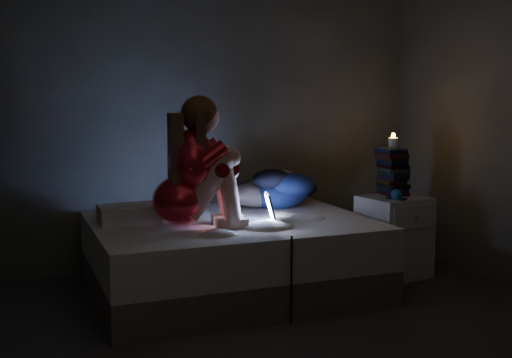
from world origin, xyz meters
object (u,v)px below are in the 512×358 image
bed (231,256)px  candle (393,142)px  laptop (251,208)px  nightstand (394,236)px  phone (394,199)px  woman (179,162)px

bed → candle: candle is taller
laptop → nightstand: (1.20, 0.11, -0.32)m
laptop → phone: laptop is taller
woman → candle: woman is taller
nightstand → phone: size_ratio=4.34×
bed → laptop: size_ratio=6.13×
phone → laptop: bearing=166.5°
candle → laptop: bearing=-170.7°
bed → laptop: bearing=-65.5°
bed → candle: (1.31, 0.03, 0.76)m
phone → candle: bearing=45.7°
laptop → candle: size_ratio=3.79×
bed → woman: 0.81m
nightstand → candle: bearing=61.7°
phone → bed: bearing=158.1°
bed → laptop: laptop is taller
bed → woman: size_ratio=2.18×
candle → phone: (-0.11, -0.19, -0.40)m
woman → candle: (1.71, 0.18, 0.07)m
bed → woman: (-0.40, -0.15, 0.68)m
laptop → phone: (1.12, 0.01, -0.01)m
bed → laptop: 0.41m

